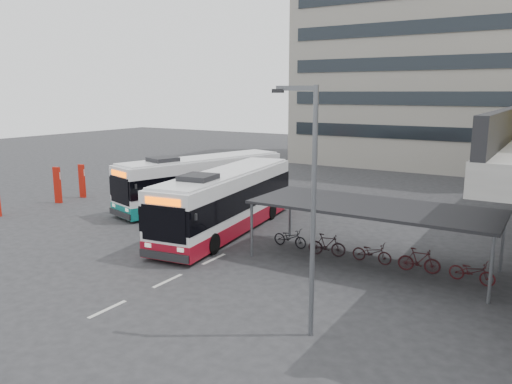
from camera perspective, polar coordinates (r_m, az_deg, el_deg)
The scene contains 10 objects.
ground at distance 23.47m, azimuth -9.80°, elevation -6.53°, with size 120.00×120.00×0.00m, color #28282B.
bike_shelter at distance 21.44m, azimuth 13.09°, elevation -4.15°, with size 10.00×4.00×2.54m.
office_block at distance 53.69m, azimuth 22.80°, elevation 16.22°, with size 30.00×15.00×25.00m, color gray.
road_markings at distance 19.79m, azimuth -10.07°, elevation -9.96°, with size 0.15×7.60×0.01m.
bus_main at distance 25.87m, azimuth -3.33°, elevation -1.07°, with size 4.01×11.78×3.42m.
bus_teal at distance 31.79m, azimuth -6.16°, elevation 1.18°, with size 5.64×11.60×3.36m.
pedestrian at distance 29.73m, azimuth -10.08°, elevation -1.11°, with size 0.60×0.39×1.63m, color black.
lamp_post at distance 14.21m, azimuth 6.23°, elevation -0.73°, with size 1.25×0.55×7.34m.
sign_totem_mid at distance 34.99m, azimuth -21.75°, elevation 0.81°, with size 0.51×0.29×2.38m.
sign_totem_north at distance 36.25m, azimuth -19.27°, elevation 1.26°, with size 0.50×0.20×2.30m.
Camera 1 is at (14.90, -16.68, 7.14)m, focal length 35.00 mm.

